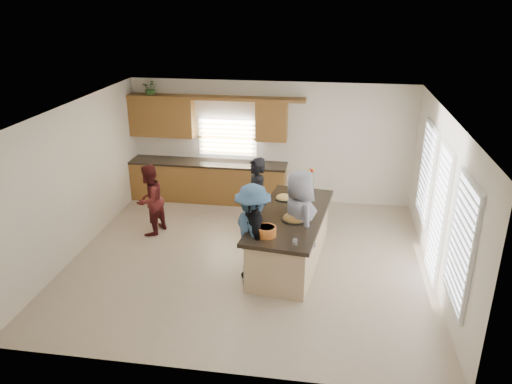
% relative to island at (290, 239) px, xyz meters
% --- Properties ---
extents(floor, '(6.50, 6.50, 0.00)m').
position_rel_island_xyz_m(floor, '(-0.75, -0.05, -0.45)').
color(floor, tan).
rests_on(floor, ground).
extents(room_shell, '(6.52, 6.02, 2.81)m').
position_rel_island_xyz_m(room_shell, '(-0.75, -0.05, 1.45)').
color(room_shell, silver).
rests_on(room_shell, ground).
extents(back_cabinetry, '(4.08, 0.66, 2.46)m').
position_rel_island_xyz_m(back_cabinetry, '(-2.22, 2.68, 0.46)').
color(back_cabinetry, olive).
rests_on(back_cabinetry, ground).
extents(right_wall_glazing, '(0.06, 4.00, 2.25)m').
position_rel_island_xyz_m(right_wall_glazing, '(2.47, -0.18, 0.89)').
color(right_wall_glazing, white).
rests_on(right_wall_glazing, ground).
extents(island, '(1.48, 2.82, 0.95)m').
position_rel_island_xyz_m(island, '(0.00, 0.00, 0.00)').
color(island, tan).
rests_on(island, ground).
extents(platter_front, '(0.44, 0.44, 0.18)m').
position_rel_island_xyz_m(platter_front, '(0.08, -0.24, 0.53)').
color(platter_front, black).
rests_on(platter_front, island).
extents(platter_mid, '(0.37, 0.37, 0.15)m').
position_rel_island_xyz_m(platter_mid, '(0.18, 0.27, 0.52)').
color(platter_mid, black).
rests_on(platter_mid, island).
extents(platter_back, '(0.34, 0.34, 0.14)m').
position_rel_island_xyz_m(platter_back, '(-0.20, 0.66, 0.52)').
color(platter_back, black).
rests_on(platter_back, island).
extents(salad_bowl, '(0.33, 0.33, 0.16)m').
position_rel_island_xyz_m(salad_bowl, '(-0.32, -0.91, 0.59)').
color(salad_bowl, orange).
rests_on(salad_bowl, island).
extents(clear_cup, '(0.08, 0.08, 0.09)m').
position_rel_island_xyz_m(clear_cup, '(0.16, -1.15, 0.54)').
color(clear_cup, white).
rests_on(clear_cup, island).
extents(plate_stack, '(0.23, 0.23, 0.06)m').
position_rel_island_xyz_m(plate_stack, '(0.05, 0.94, 0.53)').
color(plate_stack, '#A983BF').
rests_on(plate_stack, island).
extents(flower_vase, '(0.14, 0.14, 0.45)m').
position_rel_island_xyz_m(flower_vase, '(0.28, 1.22, 0.73)').
color(flower_vase, silver).
rests_on(flower_vase, island).
extents(potted_plant, '(0.41, 0.37, 0.40)m').
position_rel_island_xyz_m(potted_plant, '(-3.47, 2.77, 2.15)').
color(potted_plant, '#40752E').
rests_on(potted_plant, back_cabinetry).
extents(woman_left_back, '(0.67, 0.75, 1.73)m').
position_rel_island_xyz_m(woman_left_back, '(-0.74, 0.69, 0.41)').
color(woman_left_back, black).
rests_on(woman_left_back, ground).
extents(woman_left_mid, '(0.73, 0.84, 1.47)m').
position_rel_island_xyz_m(woman_left_mid, '(-2.91, 0.73, 0.28)').
color(woman_left_mid, '#571A1A').
rests_on(woman_left_mid, ground).
extents(woman_left_front, '(0.68, 1.02, 1.61)m').
position_rel_island_xyz_m(woman_left_front, '(-0.57, -0.73, 0.35)').
color(woman_left_front, black).
rests_on(woman_left_front, ground).
extents(woman_right_back, '(1.12, 1.28, 1.72)m').
position_rel_island_xyz_m(woman_right_back, '(-0.58, -0.65, 0.41)').
color(woman_right_back, '#355474').
rests_on(woman_right_back, ground).
extents(woman_right_front, '(0.92, 1.06, 1.83)m').
position_rel_island_xyz_m(woman_right_front, '(0.15, -0.16, 0.46)').
color(woman_right_front, slate).
rests_on(woman_right_front, ground).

